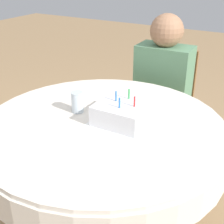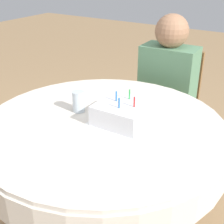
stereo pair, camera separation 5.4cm
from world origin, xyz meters
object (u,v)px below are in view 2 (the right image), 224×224
object	(u,v)px
chair	(169,107)
birthday_cake	(124,113)
drinking_glass	(79,101)
person	(167,83)

from	to	relation	value
chair	birthday_cake	xyz separation A→B (m)	(0.10, -0.85, 0.34)
drinking_glass	person	bearing A→B (deg)	78.88
person	birthday_cake	size ratio (longest dim) A/B	4.88
chair	drinking_glass	size ratio (longest dim) A/B	8.24
birthday_cake	drinking_glass	xyz separation A→B (m)	(-0.25, -0.02, 0.00)
chair	birthday_cake	size ratio (longest dim) A/B	3.74
person	birthday_cake	distance (m)	0.77
chair	drinking_glass	distance (m)	0.94
person	birthday_cake	xyz separation A→B (m)	(0.10, -0.76, 0.11)
person	drinking_glass	bearing A→B (deg)	-102.63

